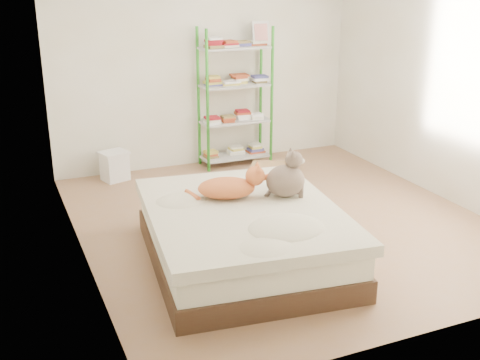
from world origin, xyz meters
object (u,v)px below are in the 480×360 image
orange_cat (226,185)px  white_bin (115,166)px  shelf_unit (236,97)px  cardboard_box (273,180)px  bed (243,235)px  grey_cat (286,174)px

orange_cat → white_bin: (-0.51, 2.23, -0.43)m
shelf_unit → cardboard_box: bearing=-92.9°
bed → cardboard_box: size_ratio=3.31×
shelf_unit → white_bin: (-1.54, -0.03, -0.68)m
white_bin → bed: bearing=-77.5°
bed → white_bin: 2.55m
bed → cardboard_box: (0.93, 1.32, -0.07)m
cardboard_box → orange_cat: bearing=-102.5°
cardboard_box → white_bin: (-1.48, 1.16, 0.01)m
shelf_unit → cardboard_box: (-0.06, -1.19, -0.68)m
grey_cat → bed: bearing=117.3°
grey_cat → white_bin: grey_cat is taller
bed → orange_cat: size_ratio=3.60×
grey_cat → shelf_unit: (0.55, 2.42, 0.16)m
grey_cat → cardboard_box: size_ratio=0.65×
grey_cat → shelf_unit: shelf_unit is taller
shelf_unit → white_bin: bearing=-178.9°
bed → shelf_unit: bearing=75.5°
bed → grey_cat: 0.63m
orange_cat → shelf_unit: size_ratio=0.33×
grey_cat → shelf_unit: 2.48m
grey_cat → cardboard_box: 1.42m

